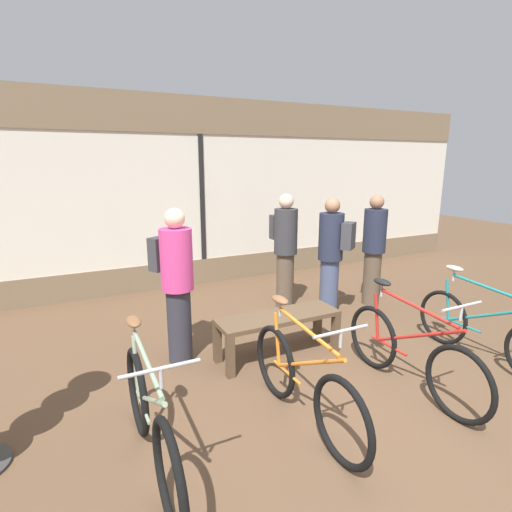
{
  "coord_description": "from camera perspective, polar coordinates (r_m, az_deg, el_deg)",
  "views": [
    {
      "loc": [
        -2.25,
        -2.57,
        2.15
      ],
      "look_at": [
        0.0,
        1.95,
        0.95
      ],
      "focal_mm": 28.0,
      "sensor_mm": 36.0,
      "label": 1
    }
  ],
  "objects": [
    {
      "name": "bicycle_left",
      "position": [
        3.47,
        6.75,
        -17.53
      ],
      "size": [
        0.46,
        1.66,
        1.02
      ],
      "color": "black",
      "rests_on": "ground_plane"
    },
    {
      "name": "bicycle_far_right",
      "position": [
        5.05,
        29.8,
        -9.12
      ],
      "size": [
        0.46,
        1.73,
        1.01
      ],
      "color": "black",
      "rests_on": "ground_plane"
    },
    {
      "name": "customer_by_window",
      "position": [
        4.32,
        -11.33,
        -3.55
      ],
      "size": [
        0.49,
        0.56,
        1.69
      ],
      "color": "#2D2D38",
      "rests_on": "ground_plane"
    },
    {
      "name": "display_bench",
      "position": [
        4.5,
        3.21,
        -9.48
      ],
      "size": [
        1.4,
        0.44,
        0.5
      ],
      "color": "brown",
      "rests_on": "ground_plane"
    },
    {
      "name": "bicycle_right",
      "position": [
        4.17,
        21.1,
        -12.81
      ],
      "size": [
        0.46,
        1.7,
        1.02
      ],
      "color": "black",
      "rests_on": "ground_plane"
    },
    {
      "name": "customer_mid_floor",
      "position": [
        5.63,
        10.76,
        0.34
      ],
      "size": [
        0.52,
        0.56,
        1.68
      ],
      "color": "#424C6B",
      "rests_on": "ground_plane"
    },
    {
      "name": "customer_near_rack",
      "position": [
        6.27,
        16.47,
        1.12
      ],
      "size": [
        0.41,
        0.41,
        1.68
      ],
      "color": "brown",
      "rests_on": "ground_plane"
    },
    {
      "name": "ground_plane",
      "position": [
        4.04,
        13.18,
        -19.2
      ],
      "size": [
        24.0,
        24.0,
        0.0
      ],
      "primitive_type": "plane",
      "color": "brown"
    },
    {
      "name": "customer_near_bench",
      "position": [
        5.88,
        4.15,
        1.24
      ],
      "size": [
        0.35,
        0.49,
        1.7
      ],
      "color": "brown",
      "rests_on": "ground_plane"
    },
    {
      "name": "shop_back_wall",
      "position": [
        7.03,
        -7.8,
        9.05
      ],
      "size": [
        12.0,
        0.08,
        3.2
      ],
      "color": "#7A664C",
      "rests_on": "ground_plane"
    },
    {
      "name": "bicycle_far_left",
      "position": [
        3.09,
        -14.88,
        -21.95
      ],
      "size": [
        0.46,
        1.71,
        1.03
      ],
      "color": "black",
      "rests_on": "ground_plane"
    }
  ]
}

